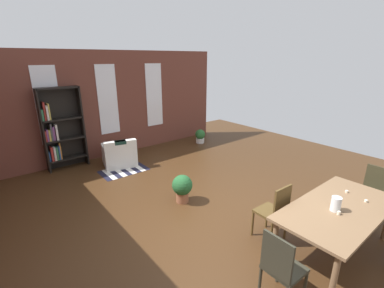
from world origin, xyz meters
name	(u,v)px	position (x,y,z in m)	size (l,w,h in m)	color
ground_plane	(217,224)	(0.00, 0.00, 0.00)	(11.53, 11.53, 0.00)	#442A15
back_wall_brick	(107,105)	(0.00, 4.49, 1.47)	(7.41, 0.12, 2.94)	brown
window_pane_0	(48,106)	(-1.50, 4.42, 1.62)	(0.55, 0.02, 1.91)	white
window_pane_1	(108,100)	(0.00, 4.42, 1.62)	(0.55, 0.02, 1.91)	white
window_pane_2	(154,95)	(1.50, 4.42, 1.62)	(0.55, 0.02, 1.91)	white
dining_table	(339,212)	(0.85, -1.55, 0.67)	(2.02, 0.99, 0.74)	#836243
vase_on_table	(336,204)	(0.70, -1.55, 0.85)	(0.13, 0.13, 0.21)	silver
tealight_candle_0	(339,213)	(0.64, -1.62, 0.77)	(0.04, 0.04, 0.05)	silver
tealight_candle_1	(366,201)	(1.29, -1.73, 0.76)	(0.04, 0.04, 0.03)	silver
tealight_candle_2	(347,191)	(1.37, -1.43, 0.76)	(0.04, 0.04, 0.03)	silver
dining_chair_far_left	(275,210)	(0.39, -0.83, 0.51)	(0.41, 0.41, 0.95)	#523D1D
dining_chair_head_left	(281,267)	(-0.53, -1.55, 0.51)	(0.41, 0.41, 0.95)	#302F23
dining_chair_head_right	(372,192)	(2.23, -1.55, 0.51)	(0.41, 0.41, 0.95)	#34301D
bookshelf_tall	(60,130)	(-1.37, 4.26, 1.01)	(0.97, 0.28, 2.07)	black
armchair_white	(119,155)	(-0.18, 3.54, 0.28)	(0.97, 0.97, 0.75)	white
potted_plant_by_shelf	(200,136)	(2.75, 3.67, 0.24)	(0.33, 0.33, 0.46)	silver
potted_plant_corner	(182,187)	(-0.02, 0.97, 0.32)	(0.40, 0.40, 0.56)	#9E6042
striped_rug	(124,170)	(-0.27, 3.12, 0.00)	(1.14, 0.72, 0.01)	#1E1E33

